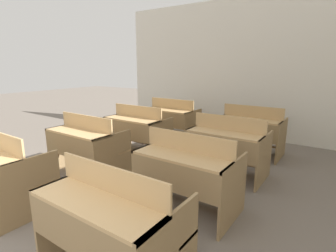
# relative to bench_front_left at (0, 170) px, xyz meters

# --- Properties ---
(wall_back) EXTENTS (6.26, 0.06, 3.19)m
(wall_back) POSITION_rel_bench_front_left_xyz_m (1.06, 4.87, 1.11)
(wall_back) COLOR white
(wall_back) RESTS_ON ground_plane
(bench_front_left) EXTENTS (1.13, 0.73, 0.95)m
(bench_front_left) POSITION_rel_bench_front_left_xyz_m (0.00, 0.00, 0.00)
(bench_front_left) COLOR #997A50
(bench_front_left) RESTS_ON ground_plane
(bench_front_right) EXTENTS (1.13, 0.73, 0.95)m
(bench_front_right) POSITION_rel_bench_front_left_xyz_m (1.86, 0.00, 0.00)
(bench_front_right) COLOR #997A50
(bench_front_right) RESTS_ON ground_plane
(bench_second_left) EXTENTS (1.13, 0.73, 0.95)m
(bench_second_left) POSITION_rel_bench_front_left_xyz_m (0.01, 1.24, 0.00)
(bench_second_left) COLOR #997B51
(bench_second_left) RESTS_ON ground_plane
(bench_second_right) EXTENTS (1.13, 0.73, 0.95)m
(bench_second_right) POSITION_rel_bench_front_left_xyz_m (1.86, 1.20, 0.00)
(bench_second_right) COLOR #9A7B51
(bench_second_right) RESTS_ON ground_plane
(bench_third_left) EXTENTS (1.13, 0.73, 0.95)m
(bench_third_left) POSITION_rel_bench_front_left_xyz_m (0.03, 2.42, 0.00)
(bench_third_left) COLOR #97784E
(bench_third_left) RESTS_ON ground_plane
(bench_third_right) EXTENTS (1.13, 0.73, 0.95)m
(bench_third_right) POSITION_rel_bench_front_left_xyz_m (1.85, 2.42, 0.00)
(bench_third_right) COLOR #997B51
(bench_third_right) RESTS_ON ground_plane
(bench_back_left) EXTENTS (1.13, 0.73, 0.95)m
(bench_back_left) POSITION_rel_bench_front_left_xyz_m (0.01, 3.62, 0.00)
(bench_back_left) COLOR olive
(bench_back_left) RESTS_ON ground_plane
(bench_back_right) EXTENTS (1.13, 0.73, 0.95)m
(bench_back_right) POSITION_rel_bench_front_left_xyz_m (1.83, 3.63, 0.00)
(bench_back_right) COLOR olive
(bench_back_right) RESTS_ON ground_plane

